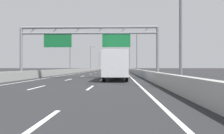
{
  "coord_description": "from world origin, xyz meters",
  "views": [
    {
      "loc": [
        3.76,
        -1.79,
        1.4
      ],
      "look_at": [
        0.91,
        78.91,
        1.34
      ],
      "focal_mm": 34.55,
      "sensor_mm": 36.0,
      "label": 1
    }
  ],
  "objects_px": {
    "red_car": "(108,68)",
    "box_truck": "(116,65)",
    "streetlamp_right_near": "(177,5)",
    "sign_gantry": "(88,39)",
    "streetlamp_left_far": "(91,57)",
    "streetlamp_left_mid": "(71,50)",
    "streetlamp_right_distant": "(126,60)",
    "white_car": "(111,68)",
    "streetlamp_right_mid": "(136,49)",
    "streetlamp_left_distant": "(100,60)",
    "black_car": "(119,68)",
    "yellow_car": "(119,68)",
    "streetlamp_right_far": "(129,57)"
  },
  "relations": [
    {
      "from": "streetlamp_left_distant",
      "to": "streetlamp_left_far",
      "type": "bearing_deg",
      "value": -90.0
    },
    {
      "from": "streetlamp_right_far",
      "to": "streetlamp_left_distant",
      "type": "height_order",
      "value": "same"
    },
    {
      "from": "red_car",
      "to": "sign_gantry",
      "type": "bearing_deg",
      "value": -88.17
    },
    {
      "from": "streetlamp_left_far",
      "to": "black_car",
      "type": "relative_size",
      "value": 2.26
    },
    {
      "from": "streetlamp_right_far",
      "to": "red_car",
      "type": "height_order",
      "value": "streetlamp_right_far"
    },
    {
      "from": "streetlamp_right_near",
      "to": "streetlamp_right_far",
      "type": "height_order",
      "value": "same"
    },
    {
      "from": "yellow_car",
      "to": "white_car",
      "type": "bearing_deg",
      "value": -95.87
    },
    {
      "from": "streetlamp_left_mid",
      "to": "white_car",
      "type": "distance_m",
      "value": 39.33
    },
    {
      "from": "streetlamp_left_distant",
      "to": "box_truck",
      "type": "distance_m",
      "value": 97.84
    },
    {
      "from": "sign_gantry",
      "to": "streetlamp_left_mid",
      "type": "distance_m",
      "value": 24.49
    },
    {
      "from": "sign_gantry",
      "to": "white_car",
      "type": "distance_m",
      "value": 61.79
    },
    {
      "from": "streetlamp_right_near",
      "to": "streetlamp_right_distant",
      "type": "height_order",
      "value": "same"
    },
    {
      "from": "white_car",
      "to": "streetlamp_left_far",
      "type": "bearing_deg",
      "value": -158.55
    },
    {
      "from": "sign_gantry",
      "to": "box_truck",
      "type": "height_order",
      "value": "sign_gantry"
    },
    {
      "from": "streetlamp_left_distant",
      "to": "black_car",
      "type": "distance_m",
      "value": 23.13
    },
    {
      "from": "yellow_car",
      "to": "white_car",
      "type": "distance_m",
      "value": 33.33
    },
    {
      "from": "streetlamp_right_near",
      "to": "box_truck",
      "type": "bearing_deg",
      "value": 114.71
    },
    {
      "from": "sign_gantry",
      "to": "streetlamp_left_mid",
      "type": "bearing_deg",
      "value": 107.63
    },
    {
      "from": "streetlamp_left_mid",
      "to": "streetlamp_right_distant",
      "type": "distance_m",
      "value": 72.3
    },
    {
      "from": "streetlamp_right_distant",
      "to": "yellow_car",
      "type": "bearing_deg",
      "value": 169.49
    },
    {
      "from": "red_car",
      "to": "box_truck",
      "type": "xyz_separation_m",
      "value": [
        6.88,
        -112.13,
        0.89
      ]
    },
    {
      "from": "streetlamp_right_near",
      "to": "streetlamp_left_mid",
      "type": "xyz_separation_m",
      "value": [
        -14.93,
        35.37,
        0.0
      ]
    },
    {
      "from": "box_truck",
      "to": "streetlamp_right_far",
      "type": "bearing_deg",
      "value": 86.19
    },
    {
      "from": "red_car",
      "to": "black_car",
      "type": "relative_size",
      "value": 1.01
    },
    {
      "from": "streetlamp_right_distant",
      "to": "red_car",
      "type": "bearing_deg",
      "value": 126.32
    },
    {
      "from": "sign_gantry",
      "to": "streetlamp_left_far",
      "type": "height_order",
      "value": "streetlamp_left_far"
    },
    {
      "from": "streetlamp_right_distant",
      "to": "white_car",
      "type": "xyz_separation_m",
      "value": [
        -7.41,
        -32.41,
        -4.63
      ]
    },
    {
      "from": "streetlamp_right_mid",
      "to": "streetlamp_right_far",
      "type": "relative_size",
      "value": 1.0
    },
    {
      "from": "streetlamp_left_mid",
      "to": "streetlamp_right_far",
      "type": "bearing_deg",
      "value": 67.11
    },
    {
      "from": "yellow_car",
      "to": "white_car",
      "type": "height_order",
      "value": "yellow_car"
    },
    {
      "from": "black_car",
      "to": "white_car",
      "type": "xyz_separation_m",
      "value": [
        -3.49,
        -52.22,
        0.01
      ]
    },
    {
      "from": "streetlamp_left_far",
      "to": "red_car",
      "type": "xyz_separation_m",
      "value": [
        3.94,
        50.33,
        -4.65
      ]
    },
    {
      "from": "streetlamp_left_distant",
      "to": "streetlamp_right_distant",
      "type": "xyz_separation_m",
      "value": [
        14.93,
        0.0,
        0.0
      ]
    },
    {
      "from": "streetlamp_right_near",
      "to": "red_car",
      "type": "bearing_deg",
      "value": 95.19
    },
    {
      "from": "streetlamp_right_mid",
      "to": "red_car",
      "type": "relative_size",
      "value": 2.23
    },
    {
      "from": "yellow_car",
      "to": "streetlamp_right_distant",
      "type": "bearing_deg",
      "value": -10.51
    },
    {
      "from": "sign_gantry",
      "to": "black_car",
      "type": "xyz_separation_m",
      "value": [
        3.6,
        113.87,
        -4.09
      ]
    },
    {
      "from": "streetlamp_left_distant",
      "to": "black_car",
      "type": "bearing_deg",
      "value": 60.93
    },
    {
      "from": "streetlamp_right_far",
      "to": "red_car",
      "type": "relative_size",
      "value": 2.23
    },
    {
      "from": "sign_gantry",
      "to": "streetlamp_right_distant",
      "type": "distance_m",
      "value": 94.37
    },
    {
      "from": "sign_gantry",
      "to": "streetlamp_right_far",
      "type": "relative_size",
      "value": 1.79
    },
    {
      "from": "black_car",
      "to": "streetlamp_right_distant",
      "type": "bearing_deg",
      "value": -78.8
    },
    {
      "from": "streetlamp_left_far",
      "to": "white_car",
      "type": "height_order",
      "value": "streetlamp_left_far"
    },
    {
      "from": "yellow_car",
      "to": "black_car",
      "type": "bearing_deg",
      "value": 89.76
    },
    {
      "from": "sign_gantry",
      "to": "streetlamp_left_distant",
      "type": "distance_m",
      "value": 94.36
    },
    {
      "from": "streetlamp_right_near",
      "to": "streetlamp_left_far",
      "type": "height_order",
      "value": "same"
    },
    {
      "from": "sign_gantry",
      "to": "red_car",
      "type": "bearing_deg",
      "value": 91.83
    },
    {
      "from": "white_car",
      "to": "streetlamp_right_far",
      "type": "bearing_deg",
      "value": -21.76
    },
    {
      "from": "red_car",
      "to": "black_car",
      "type": "height_order",
      "value": "red_car"
    },
    {
      "from": "streetlamp_right_mid",
      "to": "streetlamp_left_distant",
      "type": "distance_m",
      "value": 72.3
    }
  ]
}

